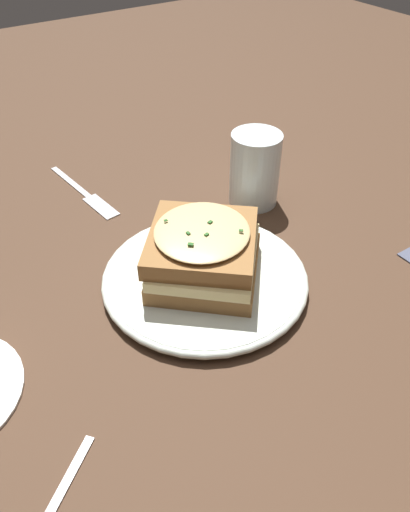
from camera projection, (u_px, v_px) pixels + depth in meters
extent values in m
plane|color=#473021|center=(190.00, 296.00, 0.58)|extent=(2.40, 2.40, 0.00)
cylinder|color=silver|center=(205.00, 279.00, 0.59)|extent=(0.23, 0.23, 0.01)
torus|color=silver|center=(205.00, 277.00, 0.59)|extent=(0.24, 0.24, 0.01)
cube|color=olive|center=(205.00, 267.00, 0.58)|extent=(0.17, 0.17, 0.02)
cube|color=#EFDB93|center=(205.00, 256.00, 0.57)|extent=(0.17, 0.17, 0.01)
cube|color=olive|center=(202.00, 242.00, 0.56)|extent=(0.17, 0.17, 0.02)
ellipsoid|color=#DBBC7F|center=(202.00, 231.00, 0.55)|extent=(0.16, 0.16, 0.01)
cube|color=#2D6028|center=(168.00, 219.00, 0.56)|extent=(0.00, 0.00, 0.00)
cube|color=#2D6028|center=(192.00, 243.00, 0.52)|extent=(0.01, 0.01, 0.00)
cube|color=#2D6028|center=(241.00, 230.00, 0.54)|extent=(0.01, 0.01, 0.00)
cube|color=#2D6028|center=(207.00, 235.00, 0.53)|extent=(0.01, 0.00, 0.00)
cube|color=#2D6028|center=(188.00, 233.00, 0.54)|extent=(0.00, 0.00, 0.00)
cube|color=#2D6028|center=(210.00, 222.00, 0.55)|extent=(0.01, 0.00, 0.00)
cylinder|color=silver|center=(255.00, 169.00, 0.70)|extent=(0.07, 0.07, 0.10)
cube|color=silver|center=(70.00, 181.00, 0.77)|extent=(0.02, 0.11, 0.00)
cube|color=silver|center=(101.00, 206.00, 0.72)|extent=(0.03, 0.07, 0.00)
cube|color=#333335|center=(108.00, 207.00, 0.71)|extent=(0.01, 0.04, 0.00)
cube|color=#333335|center=(105.00, 209.00, 0.71)|extent=(0.01, 0.04, 0.00)
cube|color=#333335|center=(101.00, 210.00, 0.71)|extent=(0.01, 0.04, 0.00)
cube|color=silver|center=(57.00, 499.00, 0.40)|extent=(0.09, 0.08, 0.00)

